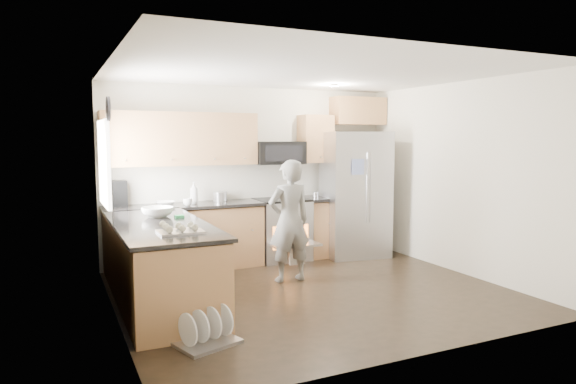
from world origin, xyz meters
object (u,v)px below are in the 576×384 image
refrigerator (355,194)px  stove_range (282,215)px  person (289,221)px  dish_rack (206,334)px

refrigerator → stove_range: bearing=176.7°
person → dish_rack: bearing=44.1°
dish_rack → stove_range: bearing=53.9°
stove_range → refrigerator: bearing=-11.9°
refrigerator → dish_rack: size_ratio=3.07×
refrigerator → dish_rack: refrigerator is taller
refrigerator → dish_rack: bearing=-133.2°
stove_range → refrigerator: (1.15, -0.24, 0.29)m
refrigerator → person: bearing=-141.6°
stove_range → person: stove_range is taller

